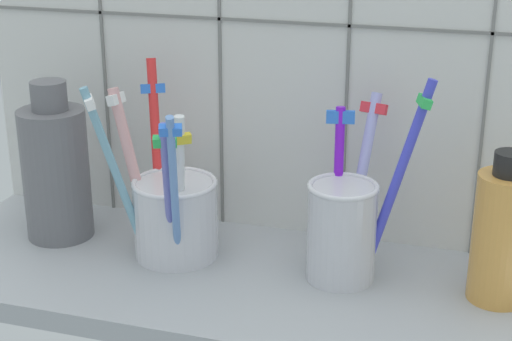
{
  "coord_description": "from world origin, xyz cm",
  "views": [
    {
      "loc": [
        19.92,
        -62.61,
        36.95
      ],
      "look_at": [
        0.0,
        2.2,
        11.6
      ],
      "focal_mm": 56.24,
      "sensor_mm": 36.0,
      "label": 1
    }
  ],
  "objects_px": {
    "toothbrush_cup_left": "(172,211)",
    "toothbrush_cup_right": "(344,224)",
    "soap_bottle": "(502,235)",
    "ceramic_vase": "(56,170)"
  },
  "relations": [
    {
      "from": "ceramic_vase",
      "to": "soap_bottle",
      "type": "bearing_deg",
      "value": -0.64
    },
    {
      "from": "soap_bottle",
      "to": "toothbrush_cup_right",
      "type": "bearing_deg",
      "value": -179.95
    },
    {
      "from": "toothbrush_cup_left",
      "to": "toothbrush_cup_right",
      "type": "bearing_deg",
      "value": 1.67
    },
    {
      "from": "ceramic_vase",
      "to": "toothbrush_cup_left",
      "type": "bearing_deg",
      "value": -4.31
    },
    {
      "from": "toothbrush_cup_left",
      "to": "toothbrush_cup_right",
      "type": "relative_size",
      "value": 0.97
    },
    {
      "from": "toothbrush_cup_right",
      "to": "soap_bottle",
      "type": "xyz_separation_m",
      "value": [
        0.14,
        0.0,
        0.01
      ]
    },
    {
      "from": "toothbrush_cup_left",
      "to": "ceramic_vase",
      "type": "xyz_separation_m",
      "value": [
        -0.13,
        0.01,
        0.02
      ]
    },
    {
      "from": "toothbrush_cup_right",
      "to": "soap_bottle",
      "type": "bearing_deg",
      "value": 0.05
    },
    {
      "from": "toothbrush_cup_left",
      "to": "soap_bottle",
      "type": "height_order",
      "value": "toothbrush_cup_left"
    },
    {
      "from": "toothbrush_cup_left",
      "to": "soap_bottle",
      "type": "bearing_deg",
      "value": 0.94
    }
  ]
}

